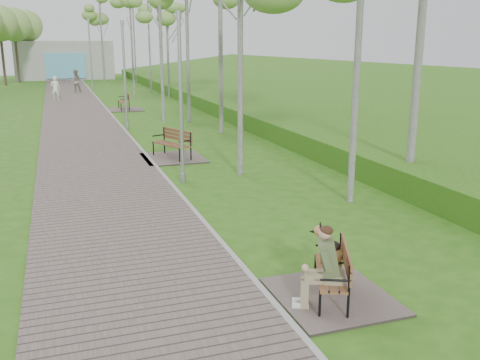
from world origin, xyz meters
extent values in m
plane|color=#2B5C15|center=(0.00, 0.00, 0.00)|extent=(120.00, 120.00, 0.00)
cube|color=#62554F|center=(-1.75, 21.50, 0.02)|extent=(3.50, 67.00, 0.04)
cube|color=#999993|center=(0.00, 21.50, 0.03)|extent=(0.10, 67.00, 0.05)
cube|color=#4C8522|center=(12.00, 20.00, 0.00)|extent=(14.00, 70.00, 1.60)
cube|color=#9E9E99|center=(-1.50, 51.00, 2.00)|extent=(10.00, 5.00, 4.00)
cube|color=#58A6C5|center=(-1.50, 48.40, 1.50)|extent=(4.00, 0.20, 2.60)
cube|color=#62554F|center=(0.92, -4.63, 0.02)|extent=(1.66, 1.84, 0.04)
cube|color=brown|center=(0.87, -4.63, 0.41)|extent=(0.94, 1.43, 0.04)
cube|color=brown|center=(1.08, -4.72, 0.66)|extent=(0.60, 1.28, 0.30)
cube|color=#62554F|center=(0.78, 6.09, 0.02)|extent=(1.94, 2.16, 0.04)
cube|color=brown|center=(0.73, 6.09, 0.49)|extent=(1.08, 1.68, 0.04)
cube|color=brown|center=(0.96, 6.20, 0.78)|extent=(0.68, 1.50, 0.36)
cube|color=#62554F|center=(0.97, 20.35, 0.02)|extent=(1.95, 2.17, 0.04)
cube|color=brown|center=(0.92, 20.35, 0.49)|extent=(0.53, 1.64, 0.04)
cube|color=brown|center=(1.18, 20.34, 0.78)|extent=(0.09, 1.63, 0.36)
cylinder|color=#9DA0A5|center=(0.37, 2.90, 0.13)|extent=(0.18, 0.18, 0.26)
cylinder|color=#9DA0A5|center=(0.37, 2.90, 2.20)|extent=(0.11, 0.11, 4.39)
cylinder|color=#9DA0A5|center=(0.37, 2.90, 4.43)|extent=(0.16, 0.16, 0.22)
cylinder|color=#9DA0A5|center=(0.16, 12.97, 0.14)|extent=(0.18, 0.18, 0.27)
cylinder|color=#9DA0A5|center=(0.16, 12.97, 2.27)|extent=(0.11, 0.11, 4.53)
cylinder|color=#9DA0A5|center=(0.16, 12.97, 4.58)|extent=(0.16, 0.16, 0.23)
cylinder|color=#9DA0A5|center=(0.27, 35.88, 0.17)|extent=(0.22, 0.22, 0.34)
cylinder|color=#9DA0A5|center=(0.27, 35.88, 2.79)|extent=(0.13, 0.13, 5.59)
cylinder|color=#9DA0A5|center=(0.27, 35.88, 5.64)|extent=(0.20, 0.20, 0.28)
imported|color=white|center=(-2.73, 26.97, 0.82)|extent=(0.66, 0.50, 1.64)
imported|color=gray|center=(-1.18, 33.09, 0.88)|extent=(0.87, 0.69, 1.76)
cylinder|color=silver|center=(3.80, -0.23, 3.42)|extent=(0.16, 0.16, 6.84)
cylinder|color=silver|center=(2.16, 3.23, 3.79)|extent=(0.19, 0.19, 7.58)
cylinder|color=silver|center=(3.87, 10.71, 5.43)|extent=(0.18, 0.18, 10.86)
cylinder|color=silver|center=(3.31, 14.20, 4.40)|extent=(0.17, 0.17, 8.80)
cylinder|color=silver|center=(5.77, 13.53, 4.35)|extent=(0.18, 0.18, 8.69)
cylinder|color=silver|center=(2.14, 14.67, 4.13)|extent=(0.19, 0.19, 8.27)
cylinder|color=silver|center=(4.96, 26.95, 3.53)|extent=(0.16, 0.16, 7.06)
ellipsoid|color=#87AF54|center=(4.96, 26.95, 5.79)|extent=(2.24, 2.24, 3.11)
cylinder|color=silver|center=(2.42, 26.55, 4.04)|extent=(0.16, 0.16, 8.08)
cylinder|color=silver|center=(4.32, 30.72, 4.99)|extent=(0.17, 0.17, 9.97)
cylinder|color=silver|center=(2.08, 45.41, 4.39)|extent=(0.17, 0.17, 8.77)
ellipsoid|color=#87AF54|center=(2.08, 45.41, 7.19)|extent=(2.40, 2.40, 3.86)
cylinder|color=silver|center=(5.02, 43.44, 5.13)|extent=(0.18, 0.18, 10.27)
camera|label=1|loc=(-2.79, -11.15, 3.72)|focal=40.00mm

